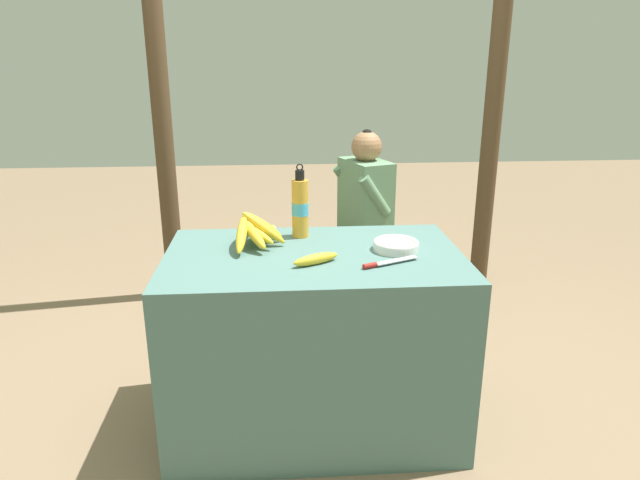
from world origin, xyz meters
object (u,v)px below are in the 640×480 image
wooden_bench (335,256)px  banana_bunch_green (278,235)px  banana_bunch_ripe (254,228)px  knife (383,263)px  water_bottle (300,207)px  seated_vendor (358,212)px  support_post_near (159,87)px  loose_banana_front (315,259)px  serving_bowl (396,245)px  support_post_far (496,85)px

wooden_bench → banana_bunch_green: bearing=179.0°
banana_bunch_ripe → knife: 0.56m
water_bottle → seated_vendor: (0.37, 0.84, -0.26)m
seated_vendor → support_post_near: (-1.15, 0.35, 0.69)m
banana_bunch_ripe → loose_banana_front: (0.23, -0.25, -0.05)m
banana_bunch_ripe → serving_bowl: banana_bunch_ripe is taller
water_bottle → loose_banana_front: 0.36m
banana_bunch_ripe → banana_bunch_green: 1.05m
banana_bunch_ripe → serving_bowl: bearing=-10.9°
banana_bunch_ripe → seated_vendor: 1.11m
seated_vendor → banana_bunch_green: bearing=-26.2°
seated_vendor → banana_bunch_green: seated_vendor is taller
serving_bowl → support_post_near: (-1.15, 1.40, 0.54)m
serving_bowl → water_bottle: water_bottle is taller
banana_bunch_green → support_post_near: size_ratio=0.11×
serving_bowl → loose_banana_front: (-0.34, -0.14, -0.00)m
support_post_near → seated_vendor: bearing=-17.0°
knife → support_post_near: support_post_near is taller
banana_bunch_ripe → support_post_near: bearing=114.5°
serving_bowl → water_bottle: 0.44m
banana_bunch_green → support_post_near: 1.12m
seated_vendor → support_post_near: 1.39m
knife → support_post_far: bearing=34.7°
support_post_far → seated_vendor: bearing=-158.4°
seated_vendor → support_post_far: bearing=-178.1°
banana_bunch_ripe → wooden_bench: 1.18m
knife → serving_bowl: bearing=40.3°
loose_banana_front → support_post_far: size_ratio=0.07×
banana_bunch_green → seated_vendor: bearing=-6.5°
seated_vendor → support_post_far: 1.18m
water_bottle → support_post_near: support_post_near is taller
knife → wooden_bench: 1.34m
knife → seated_vendor: 1.23m
support_post_near → support_post_far: 2.04m
water_bottle → knife: bearing=-52.5°
banana_bunch_ripe → knife: size_ratio=1.59×
seated_vendor → serving_bowl: bearing=70.6°
loose_banana_front → banana_bunch_ripe: bearing=133.5°
banana_bunch_green → support_post_far: 1.62m
seated_vendor → knife: bearing=66.6°
serving_bowl → support_post_near: support_post_near is taller
knife → banana_bunch_green: 1.36m
wooden_bench → loose_banana_front: bearing=-99.2°
serving_bowl → banana_bunch_green: serving_bowl is taller
banana_bunch_ripe → support_post_near: 1.50m
banana_bunch_ripe → loose_banana_front: size_ratio=1.91×
water_bottle → wooden_bench: (0.24, 0.89, -0.55)m
support_post_far → knife: bearing=-121.6°
banana_bunch_ripe → loose_banana_front: banana_bunch_ripe is taller
knife → seated_vendor: bearing=62.6°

